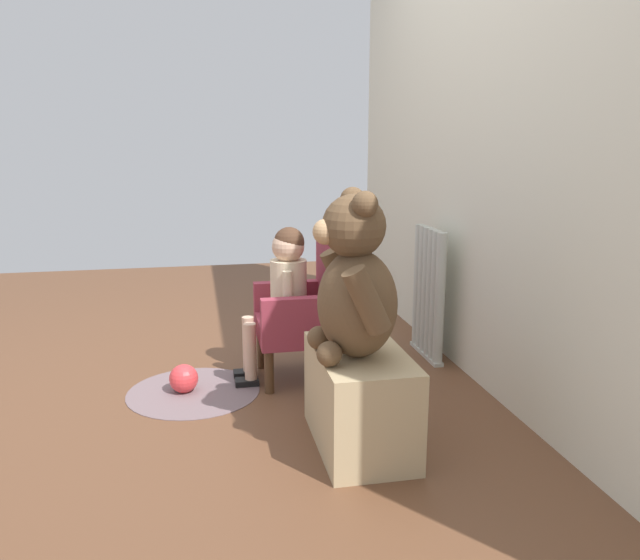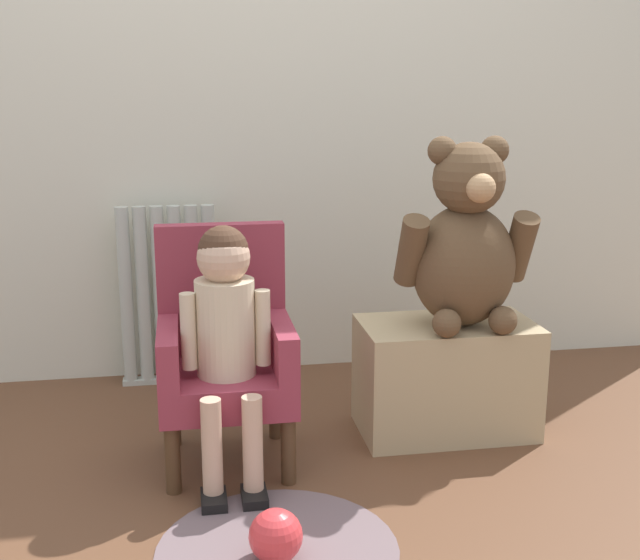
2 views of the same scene
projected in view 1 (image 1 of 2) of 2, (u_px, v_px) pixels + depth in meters
The scene contains 9 objects.
ground_plane at pixel (203, 397), 2.79m from camera, with size 6.00×6.00×0.00m, color brown.
back_wall at pixel (489, 122), 2.77m from camera, with size 3.80×0.05×2.40m, color beige.
radiator at pixel (428, 294), 3.25m from camera, with size 0.37×0.05×0.68m.
child_armchair at pixel (307, 309), 2.95m from camera, with size 0.39×0.38×0.71m.
child_figure at pixel (283, 282), 2.90m from camera, with size 0.25×0.35×0.73m.
low_bench at pixel (360, 399), 2.32m from camera, with size 0.56×0.32×0.37m, color tan.
large_teddy_bear at pixel (355, 285), 2.18m from camera, with size 0.43×0.30×0.59m.
floor_rug at pixel (194, 391), 2.84m from camera, with size 0.60×0.60×0.01m, color #705C60.
toy_ball at pixel (184, 379), 2.83m from camera, with size 0.13×0.13×0.13m, color #E1383C.
Camera 1 is at (2.65, 0.01, 1.13)m, focal length 35.00 mm.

